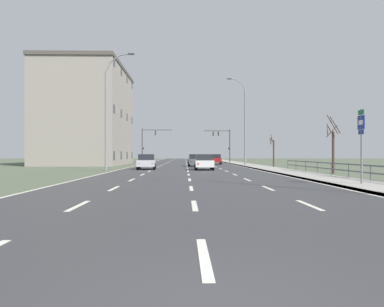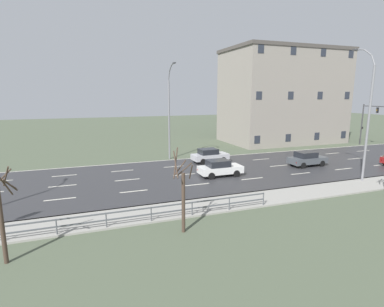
{
  "view_description": "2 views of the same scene",
  "coord_description": "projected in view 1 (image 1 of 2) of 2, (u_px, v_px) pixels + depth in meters",
  "views": [
    {
      "loc": [
        -0.29,
        -3.39,
        1.58
      ],
      "look_at": [
        0.76,
        48.81,
        1.67
      ],
      "focal_mm": 33.34,
      "sensor_mm": 36.0,
      "label": 1
    },
    {
      "loc": [
        26.73,
        20.09,
        7.57
      ],
      "look_at": [
        0.0,
        29.8,
        2.03
      ],
      "focal_mm": 28.35,
      "sensor_mm": 36.0,
      "label": 2
    }
  ],
  "objects": [
    {
      "name": "sidewalk_right",
      "position": [
        234.0,
        163.0,
        63.55
      ],
      "size": [
        3.0,
        120.0,
        0.12
      ],
      "color": "gray",
      "rests_on": "ground"
    },
    {
      "name": "car_far_right",
      "position": [
        204.0,
        162.0,
        35.41
      ],
      "size": [
        1.84,
        4.1,
        1.57
      ],
      "rotation": [
        0.0,
        0.0,
        0.0
      ],
      "color": "silver",
      "rests_on": "ground"
    },
    {
      "name": "highway_sign",
      "position": [
        361.0,
        137.0,
        17.5
      ],
      "size": [
        0.09,
        0.68,
        3.79
      ],
      "color": "slate",
      "rests_on": "ground"
    },
    {
      "name": "road_asphalt_strip",
      "position": [
        186.0,
        163.0,
        63.37
      ],
      "size": [
        14.0,
        120.0,
        0.03
      ],
      "color": "#303033",
      "rests_on": "ground"
    },
    {
      "name": "bare_tree_mid",
      "position": [
        333.0,
        148.0,
        28.66
      ],
      "size": [
        1.1,
        1.21,
        4.74
      ],
      "color": "#423328",
      "rests_on": "ground"
    },
    {
      "name": "ground_plane",
      "position": [
        187.0,
        165.0,
        51.38
      ],
      "size": [
        160.0,
        160.0,
        0.12
      ],
      "color": "#4C5642"
    },
    {
      "name": "car_near_left",
      "position": [
        195.0,
        160.0,
        45.99
      ],
      "size": [
        1.91,
        4.14,
        1.57
      ],
      "rotation": [
        0.0,
        0.0,
        0.02
      ],
      "color": "#474C51",
      "rests_on": "ground"
    },
    {
      "name": "brick_building",
      "position": [
        88.0,
        116.0,
        53.8
      ],
      "size": [
        11.19,
        18.33,
        14.6
      ],
      "color": "gray",
      "rests_on": "ground"
    },
    {
      "name": "traffic_signal_right",
      "position": [
        224.0,
        140.0,
        64.76
      ],
      "size": [
        4.74,
        0.36,
        6.08
      ],
      "color": "#38383A",
      "rests_on": "ground"
    },
    {
      "name": "street_lamp_midground",
      "position": [
        244.0,
        123.0,
        46.58
      ],
      "size": [
        2.45,
        0.24,
        11.54
      ],
      "color": "slate",
      "rests_on": "ground"
    },
    {
      "name": "car_distant",
      "position": [
        147.0,
        162.0,
        36.77
      ],
      "size": [
        1.99,
        4.18,
        1.57
      ],
      "rotation": [
        0.0,
        0.0,
        0.05
      ],
      "color": "#B7B7BC",
      "rests_on": "ground"
    },
    {
      "name": "car_mid_centre",
      "position": [
        215.0,
        159.0,
        55.61
      ],
      "size": [
        2.0,
        4.18,
        1.57
      ],
      "rotation": [
        0.0,
        0.0,
        -0.05
      ],
      "color": "maroon",
      "rests_on": "ground"
    },
    {
      "name": "guardrail",
      "position": [
        349.0,
        168.0,
        22.01
      ],
      "size": [
        0.07,
        26.08,
        1.0
      ],
      "color": "#515459",
      "rests_on": "ground"
    },
    {
      "name": "bare_tree_far",
      "position": [
        273.0,
        151.0,
        45.29
      ],
      "size": [
        0.63,
        1.05,
        4.13
      ],
      "color": "#423328",
      "rests_on": "ground"
    },
    {
      "name": "street_lamp_left_bank",
      "position": [
        108.0,
        113.0,
        32.95
      ],
      "size": [
        2.72,
        0.24,
        10.97
      ],
      "color": "slate",
      "rests_on": "ground"
    },
    {
      "name": "traffic_signal_left",
      "position": [
        148.0,
        140.0,
        63.55
      ],
      "size": [
        5.33,
        0.36,
        6.16
      ],
      "color": "#38383A",
      "rests_on": "ground"
    }
  ]
}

